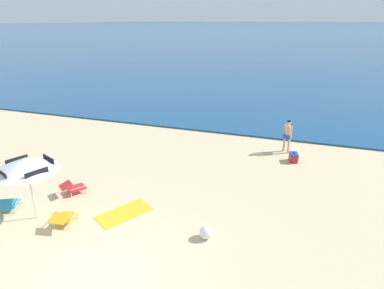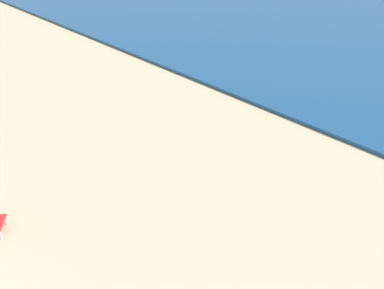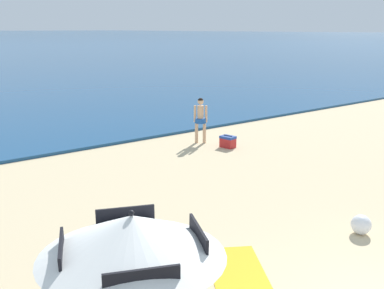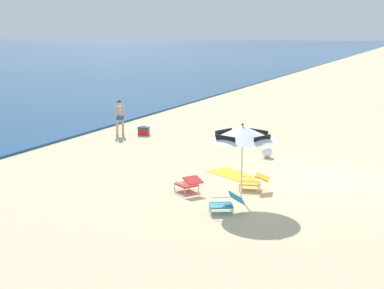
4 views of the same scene
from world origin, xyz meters
name	(u,v)px [view 4 (image 4 of 4)]	position (x,y,z in m)	size (l,w,h in m)	color
ground_plane	(319,177)	(0.00, 0.00, 0.00)	(800.00, 800.00, 0.00)	#D1BA8E
beach_umbrella_striped_main	(242,133)	(-3.36, 1.60, 1.93)	(2.75, 2.75, 2.21)	silver
lounge_chair_under_umbrella	(254,181)	(-2.23, 1.56, 0.28)	(0.68, 0.96, 0.51)	gold
lounge_chair_beside_umbrella	(226,203)	(-4.54, 1.63, 0.27)	(0.87, 1.03, 0.52)	teal
lounge_chair_facing_sea	(189,183)	(-3.22, 3.29, 0.28)	(0.92, 1.00, 0.50)	red
person_standing_near_shore	(120,115)	(4.01, 9.95, 0.94)	(0.40, 0.40, 1.62)	#D8A87F
cooler_box	(144,131)	(4.39, 8.91, 0.20)	(0.44, 0.56, 0.43)	red
beach_ball	(267,152)	(2.17, 2.37, 0.20)	(0.40, 0.40, 0.40)	white
beach_towel	(233,174)	(-0.78, 2.74, 0.01)	(0.90, 1.80, 0.01)	gold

